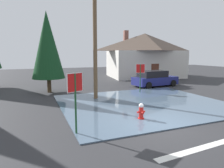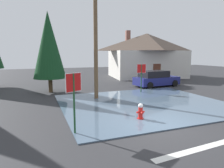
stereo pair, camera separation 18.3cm
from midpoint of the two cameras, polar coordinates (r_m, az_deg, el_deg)
name	(u,v)px [view 1 (the left image)]	position (r m, az deg, el deg)	size (l,w,h in m)	color
ground_plane	(161,126)	(9.60, 13.26, -11.61)	(80.00, 80.00, 0.10)	#2D2D30
flood_puddle	(143,103)	(13.38, 8.43, -5.35)	(10.47, 9.02, 0.05)	#4C6075
lane_stop_bar	(206,147)	(8.03, 24.53, -15.86)	(4.39, 0.30, 0.01)	silver
stop_sign_near	(75,91)	(7.99, -11.06, -1.94)	(0.68, 0.36, 2.49)	#1E4C28
fire_hydrant	(141,112)	(10.04, 7.75, -7.80)	(0.42, 0.36, 0.83)	red
utility_pole	(95,29)	(14.32, -5.25, 15.35)	(1.60, 0.28, 9.49)	brown
stop_sign_far	(140,72)	(16.78, 7.75, 3.33)	(0.71, 0.26, 2.40)	#1E4C28
house	(144,55)	(28.82, 9.01, 8.25)	(11.19, 8.89, 6.49)	beige
parked_car	(154,79)	(20.56, 11.67, 1.48)	(4.70, 2.48, 1.58)	navy
pine_tree_tall_left	(47,45)	(17.55, -18.16, 10.42)	(2.67, 2.67, 6.67)	#4C3823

